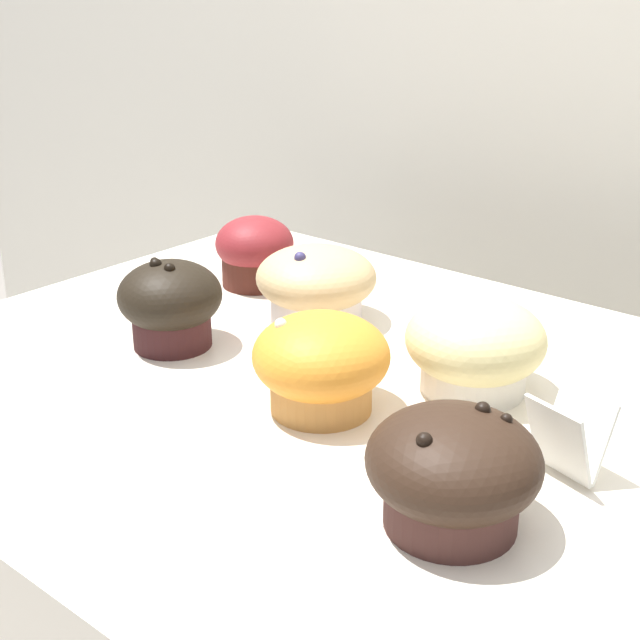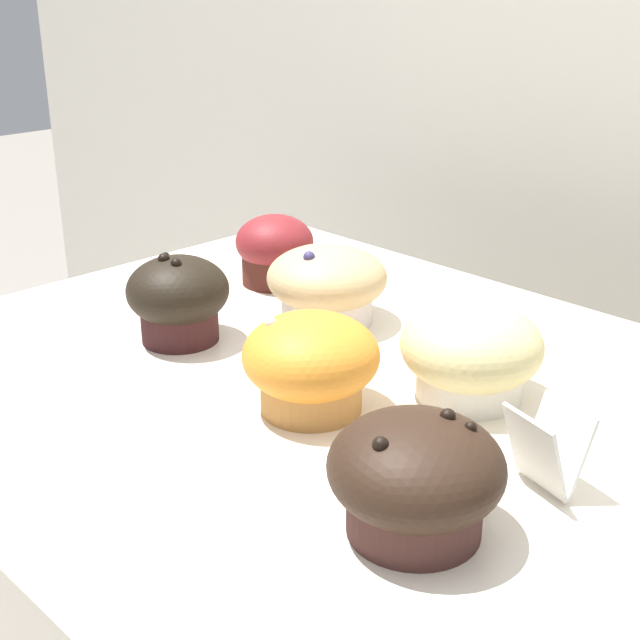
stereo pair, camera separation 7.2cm
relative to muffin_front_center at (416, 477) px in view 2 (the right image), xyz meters
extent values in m
cylinder|color=#462823|center=(0.00, 0.00, -0.02)|extent=(0.09, 0.09, 0.05)
ellipsoid|color=black|center=(0.00, 0.00, 0.01)|extent=(0.11, 0.11, 0.07)
sphere|color=black|center=(0.00, -0.03, 0.03)|extent=(0.01, 0.01, 0.01)
sphere|color=black|center=(0.01, 0.02, 0.04)|extent=(0.01, 0.01, 0.01)
sphere|color=black|center=(0.02, 0.03, 0.03)|extent=(0.01, 0.01, 0.01)
cylinder|color=#451D16|center=(-0.42, 0.25, -0.02)|extent=(0.07, 0.07, 0.05)
ellipsoid|color=maroon|center=(-0.42, 0.25, 0.01)|extent=(0.09, 0.09, 0.06)
cylinder|color=white|center=(-0.09, 0.18, -0.02)|extent=(0.09, 0.09, 0.05)
ellipsoid|color=#D6C683|center=(-0.09, 0.18, 0.01)|extent=(0.12, 0.12, 0.07)
cylinder|color=silver|center=(-0.29, 0.21, -0.02)|extent=(0.09, 0.09, 0.05)
ellipsoid|color=tan|center=(-0.29, 0.21, 0.01)|extent=(0.12, 0.12, 0.06)
sphere|color=navy|center=(-0.29, 0.18, 0.03)|extent=(0.01, 0.01, 0.01)
cylinder|color=#37191A|center=(-0.36, 0.08, -0.01)|extent=(0.07, 0.07, 0.05)
ellipsoid|color=black|center=(-0.36, 0.08, 0.01)|extent=(0.10, 0.10, 0.06)
sphere|color=black|center=(-0.36, 0.07, 0.04)|extent=(0.01, 0.01, 0.01)
sphere|color=black|center=(-0.35, 0.07, 0.04)|extent=(0.01, 0.01, 0.01)
sphere|color=black|center=(-0.39, 0.09, 0.03)|extent=(0.01, 0.01, 0.01)
cylinder|color=#C3833F|center=(-0.17, 0.07, -0.02)|extent=(0.08, 0.08, 0.05)
ellipsoid|color=orange|center=(-0.17, 0.07, 0.01)|extent=(0.11, 0.11, 0.07)
sphere|color=white|center=(-0.19, 0.05, 0.03)|extent=(0.01, 0.01, 0.01)
cube|color=white|center=(0.03, 0.11, -0.01)|extent=(0.05, 0.03, 0.06)
cube|color=silver|center=(0.03, 0.09, -0.01)|extent=(0.05, 0.03, 0.06)
camera|label=1|loc=(0.25, -0.43, 0.30)|focal=50.00mm
camera|label=2|loc=(0.30, -0.38, 0.30)|focal=50.00mm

